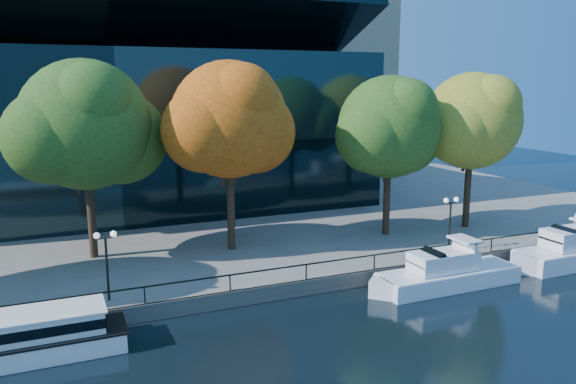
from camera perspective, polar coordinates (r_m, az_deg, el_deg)
name	(u,v)px	position (r m, az deg, el deg)	size (l,w,h in m)	color
ground	(248,327)	(31.67, -4.04, -13.56)	(160.00, 160.00, 0.00)	black
promenade	(142,197)	(65.53, -14.60, -0.45)	(90.00, 67.08, 1.00)	slate
railing	(230,275)	(33.81, -5.92, -8.41)	(88.20, 0.08, 0.99)	black
convention_building	(105,130)	(59.45, -18.12, 6.02)	(50.00, 24.57, 21.43)	black
cruiser_near	(443,273)	(38.29, 15.51, -7.93)	(10.85, 2.79, 3.14)	white
cruiser_far	(571,250)	(46.12, 26.81, -5.32)	(10.71, 2.97, 3.50)	white
tree_2	(88,128)	(40.69, -19.62, 6.18)	(11.11, 9.11, 13.80)	black
tree_3	(232,122)	(40.55, -5.73, 7.07)	(10.51, 8.62, 13.77)	black
tree_4	(391,129)	(45.31, 10.45, 6.29)	(10.13, 8.30, 12.77)	black
tree_5	(474,123)	(49.42, 18.34, 6.66)	(10.05, 8.24, 13.06)	black
lamp_1	(106,250)	(33.14, -18.00, -5.61)	(1.26, 0.36, 4.03)	black
lamp_2	(451,212)	(42.33, 16.18, -1.93)	(1.26, 0.36, 4.03)	black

